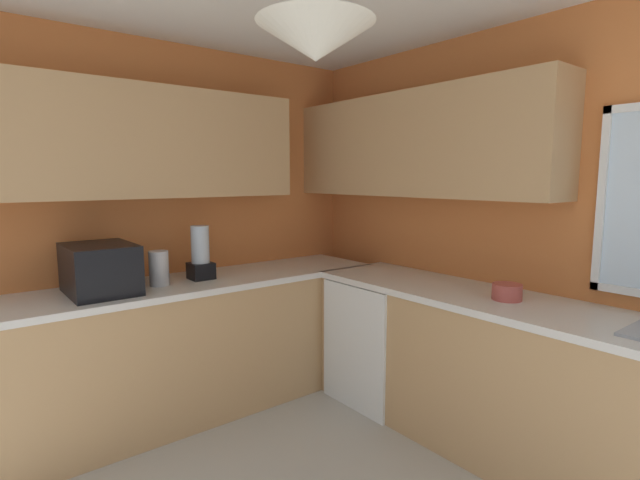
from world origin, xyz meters
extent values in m
cube|color=#D17238|center=(0.00, 1.65, 1.25)|extent=(3.80, 0.06, 2.49)
cube|color=#D17238|center=(-1.87, 0.00, 1.25)|extent=(0.06, 3.37, 2.49)
cube|color=white|center=(0.38, 1.61, 1.46)|extent=(0.04, 0.04, 0.96)
cube|color=tan|center=(-1.68, -0.20, 1.80)|extent=(0.32, 2.27, 0.70)
cube|color=tan|center=(-0.79, 1.46, 1.80)|extent=(2.09, 0.32, 0.70)
cone|color=silver|center=(0.00, 0.00, 2.07)|extent=(0.44, 0.44, 0.14)
cube|color=tan|center=(-1.53, 0.00, 0.43)|extent=(0.62, 2.95, 0.86)
cube|color=silver|center=(-1.53, 0.00, 0.88)|extent=(0.65, 2.98, 0.04)
cube|color=tan|center=(0.21, 1.31, 0.43)|extent=(2.86, 0.62, 0.86)
cube|color=silver|center=(0.21, 1.31, 0.88)|extent=(2.89, 0.65, 0.04)
cube|color=white|center=(-0.87, 1.28, 0.43)|extent=(0.60, 0.60, 0.86)
cube|color=black|center=(-1.53, -0.42, 1.05)|extent=(0.48, 0.36, 0.29)
cylinder|color=#B7B7BC|center=(-1.51, -0.08, 1.01)|extent=(0.12, 0.12, 0.22)
cylinder|color=#B74C42|center=(0.05, 1.31, 0.95)|extent=(0.16, 0.16, 0.09)
cube|color=black|center=(-1.53, 0.21, 0.96)|extent=(0.15, 0.15, 0.11)
cylinder|color=#B2BCC6|center=(-1.53, 0.21, 1.14)|extent=(0.12, 0.12, 0.25)
camera|label=1|loc=(1.43, -1.11, 1.58)|focal=26.79mm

